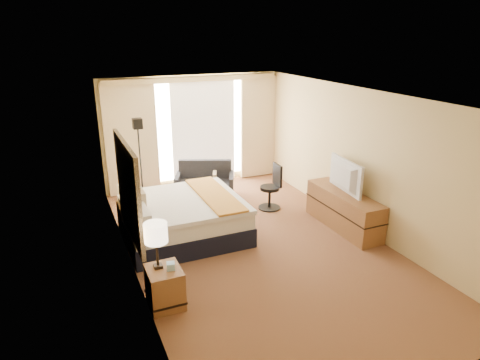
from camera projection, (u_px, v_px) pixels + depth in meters
name	position (u px, v px, depth m)	size (l,w,h in m)	color
floor	(256.00, 245.00, 7.48)	(4.20, 7.00, 0.02)	#4E1A16
ceiling	(258.00, 95.00, 6.61)	(4.20, 7.00, 0.02)	beige
wall_back	(193.00, 131.00, 10.07)	(4.20, 0.02, 2.60)	#D0BD7F
wall_front	(418.00, 284.00, 4.02)	(4.20, 0.02, 2.60)	#D0BD7F
wall_left	(128.00, 193.00, 6.26)	(0.02, 7.00, 2.60)	#D0BD7F
wall_right	(360.00, 160.00, 7.84)	(0.02, 7.00, 2.60)	#D0BD7F
headboard	(128.00, 190.00, 6.45)	(0.06, 1.85, 1.50)	black
nightstand_left	(165.00, 287.00, 5.78)	(0.45, 0.52, 0.55)	brown
nightstand_right	(132.00, 217.00, 7.94)	(0.45, 0.52, 0.55)	brown
media_dresser	(344.00, 210.00, 8.05)	(0.50, 1.80, 0.70)	brown
window	(203.00, 130.00, 10.13)	(2.30, 0.02, 2.30)	white
curtains	(194.00, 128.00, 9.94)	(4.12, 0.19, 2.56)	beige
bed	(183.00, 217.00, 7.69)	(2.06, 1.88, 1.00)	black
loveseat	(205.00, 186.00, 9.56)	(1.44, 1.13, 0.80)	#4E1617
floor_lamp	(139.00, 147.00, 8.46)	(0.25, 0.25, 1.94)	black
desk_chair	(272.00, 189.00, 8.90)	(0.46, 0.46, 0.95)	black
lamp_left	(156.00, 234.00, 5.55)	(0.31, 0.31, 0.65)	black
lamp_right	(129.00, 178.00, 7.62)	(0.31, 0.31, 0.66)	black
tissue_box	(171.00, 266.00, 5.67)	(0.11, 0.11, 0.10)	#8FBADD
telephone	(131.00, 199.00, 7.95)	(0.19, 0.15, 0.07)	black
television	(341.00, 176.00, 7.91)	(1.06, 0.14, 0.61)	black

